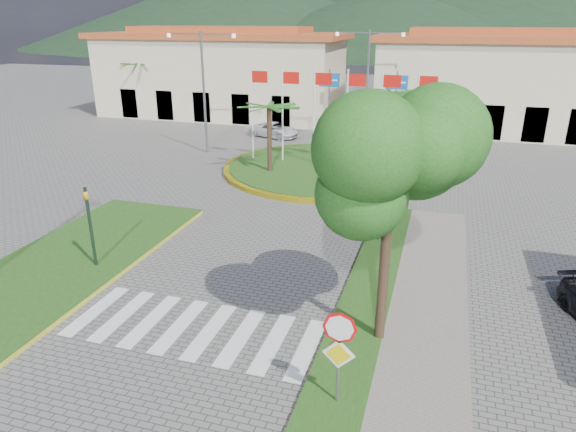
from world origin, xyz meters
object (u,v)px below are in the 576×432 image
(deciduous_tree, at_px, (392,169))
(car_dark_b, at_px, (388,130))
(roundabout_island, at_px, (327,168))
(car_dark_a, at_px, (351,128))
(white_van, at_px, (274,130))
(stop_sign, at_px, (339,345))

(deciduous_tree, xyz_separation_m, car_dark_b, (-2.99, 27.34, -4.57))
(roundabout_island, distance_m, car_dark_a, 9.85)
(white_van, bearing_deg, deciduous_tree, -136.95)
(roundabout_island, xyz_separation_m, car_dark_b, (2.51, 10.34, 0.44))
(car_dark_a, bearing_deg, car_dark_b, -63.95)
(stop_sign, bearing_deg, car_dark_b, 94.50)
(deciduous_tree, height_order, car_dark_a, deciduous_tree)
(roundabout_island, height_order, car_dark_b, roundabout_island)
(car_dark_a, height_order, car_dark_b, car_dark_a)
(deciduous_tree, bearing_deg, car_dark_b, 96.24)
(white_van, distance_m, car_dark_b, 8.91)
(stop_sign, xyz_separation_m, white_van, (-10.99, 28.04, -1.22))
(white_van, height_order, car_dark_a, car_dark_a)
(deciduous_tree, bearing_deg, car_dark_a, 102.31)
(car_dark_a, distance_m, car_dark_b, 2.91)
(roundabout_island, distance_m, white_van, 10.06)
(deciduous_tree, distance_m, white_van, 27.94)
(roundabout_island, height_order, deciduous_tree, deciduous_tree)
(roundabout_island, xyz_separation_m, deciduous_tree, (5.50, -17.00, 5.00))
(deciduous_tree, distance_m, car_dark_a, 27.82)
(car_dark_a, bearing_deg, deciduous_tree, -151.72)
(car_dark_b, bearing_deg, car_dark_a, 90.23)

